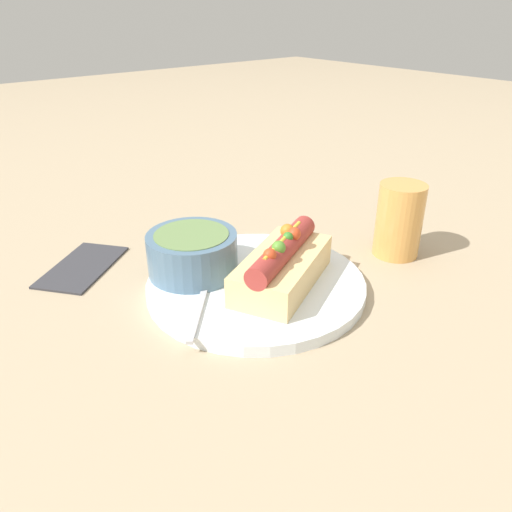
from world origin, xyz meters
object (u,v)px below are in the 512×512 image
at_px(hot_dog, 282,265).
at_px(drinking_glass, 399,220).
at_px(spoon, 207,280).
at_px(soup_bowl, 192,251).

distance_m(hot_dog, drinking_glass, 0.20).
relative_size(hot_dog, drinking_glass, 1.68).
bearing_deg(drinking_glass, spoon, 162.69).
bearing_deg(hot_dog, soup_bowl, 99.69).
height_order(soup_bowl, spoon, soup_bowl).
xyz_separation_m(soup_bowl, spoon, (-0.00, -0.03, -0.03)).
bearing_deg(spoon, soup_bowl, 38.40).
bearing_deg(hot_dog, drinking_glass, -32.59).
xyz_separation_m(soup_bowl, drinking_glass, (0.27, -0.12, 0.01)).
height_order(soup_bowl, drinking_glass, drinking_glass).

